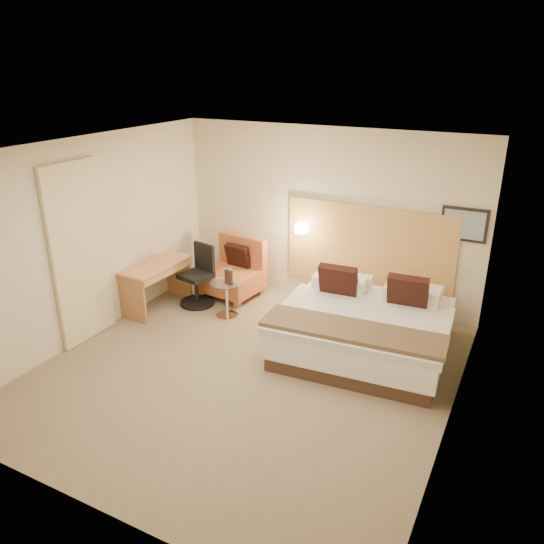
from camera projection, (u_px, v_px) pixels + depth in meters
The scene contains 20 objects.
floor at pixel (247, 371), 6.59m from camera, with size 4.80×5.00×0.02m, color #837058.
ceiling at pixel (243, 149), 5.58m from camera, with size 4.80×5.00×0.02m, color silver.
wall_back at pixel (326, 216), 8.15m from camera, with size 4.80×0.02×2.70m, color beige.
wall_front at pixel (80, 377), 4.01m from camera, with size 4.80×0.02×2.70m, color beige.
wall_left at pixel (89, 239), 7.10m from camera, with size 0.02×5.00×2.70m, color beige.
wall_right at pixel (464, 311), 5.06m from camera, with size 0.02×5.00×2.70m, color beige.
headboard_panel at pixel (368, 248), 7.97m from camera, with size 2.60×0.04×1.30m, color tan.
art_frame at pixel (464, 224), 7.22m from camera, with size 0.62×0.03×0.47m, color black.
art_canvas at pixel (464, 225), 7.20m from camera, with size 0.54×0.01×0.39m, color #768EA3.
lamp_arm at pixel (303, 227), 8.30m from camera, with size 0.02×0.02×0.12m, color silver.
lamp_shade at pixel (301, 228), 8.25m from camera, with size 0.15×0.15×0.15m, color #F6E5C0.
curtain at pixel (79, 254), 6.93m from camera, with size 0.06×0.90×2.42m, color beige.
bottle_a at pixel (225, 275), 7.79m from camera, with size 0.06×0.06×0.20m, color #96BDE8.
bottle_b at pixel (230, 274), 7.80m from camera, with size 0.06×0.06×0.20m, color #7C9AC0.
menu_folder at pixel (229, 277), 7.68m from camera, with size 0.13×0.05×0.22m, color #3E1F19.
bed at pixel (365, 326), 6.94m from camera, with size 2.26×2.22×1.04m.
lounge_chair at pixel (234, 273), 8.60m from camera, with size 0.97×0.88×0.94m.
side_table at pixel (227, 297), 7.87m from camera, with size 0.63×0.63×0.55m.
desk at pixel (157, 273), 8.05m from camera, with size 0.56×1.17×0.72m.
desk_chair at pixel (199, 280), 8.25m from camera, with size 0.64×0.64×0.95m.
Camera 1 is at (2.86, -4.89, 3.58)m, focal length 35.00 mm.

